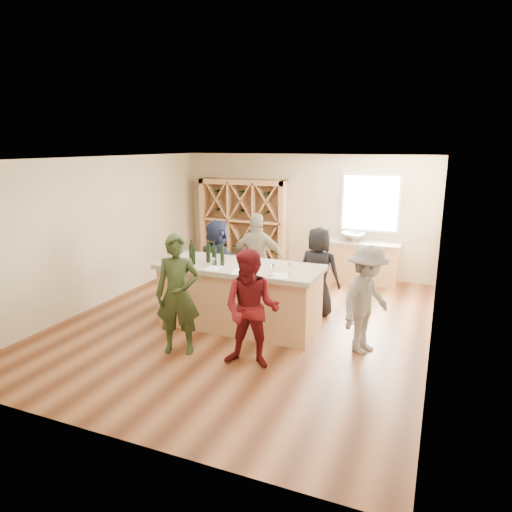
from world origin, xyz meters
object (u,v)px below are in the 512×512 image
at_px(person_far_mid, 257,261).
at_px(person_far_right, 318,271).
at_px(wine_bottle_a, 191,254).
at_px(person_near_left, 178,294).
at_px(person_near_right, 251,309).
at_px(wine_rack, 244,224).
at_px(sink, 353,237).
at_px(wine_bottle_b, 193,256).
at_px(wine_bottle_d, 214,256).
at_px(wine_bottle_e, 222,257).
at_px(wine_bottle_c, 208,253).
at_px(tasting_counter_base, 240,298).
at_px(person_far_left, 218,260).
at_px(person_server, 366,300).

distance_m(person_far_mid, person_far_right, 1.17).
bearing_deg(person_far_mid, wine_bottle_a, 47.44).
distance_m(person_near_left, person_near_right, 1.16).
xyz_separation_m(wine_rack, person_far_right, (2.54, -2.41, -0.30)).
height_order(sink, wine_bottle_b, wine_bottle_b).
distance_m(wine_bottle_b, wine_bottle_d, 0.36).
height_order(wine_bottle_b, wine_bottle_e, wine_bottle_b).
distance_m(wine_rack, wine_bottle_c, 3.64).
bearing_deg(tasting_counter_base, wine_bottle_d, -154.09).
bearing_deg(wine_bottle_c, wine_rack, 104.59).
xyz_separation_m(sink, wine_bottle_e, (-1.48, -3.53, 0.20)).
bearing_deg(person_near_left, person_far_right, 37.73).
distance_m(wine_rack, person_far_right, 3.51).
bearing_deg(wine_bottle_c, tasting_counter_base, 5.35).
bearing_deg(wine_rack, person_far_left, -77.97).
bearing_deg(tasting_counter_base, wine_bottle_b, -159.91).
relative_size(wine_bottle_a, wine_bottle_c, 1.03).
bearing_deg(wine_bottle_d, person_near_left, -92.75).
distance_m(wine_bottle_e, person_server, 2.40).
bearing_deg(wine_bottle_c, sink, 62.69).
bearing_deg(tasting_counter_base, wine_bottle_a, -167.22).
distance_m(person_near_right, person_far_left, 2.90).
bearing_deg(person_near_right, wine_bottle_a, 139.66).
bearing_deg(wine_bottle_c, person_far_left, 109.63).
height_order(wine_bottle_d, person_far_mid, person_far_mid).
xyz_separation_m(person_near_left, person_far_left, (-0.54, 2.35, -0.09)).
bearing_deg(person_far_right, person_server, 139.51).
xyz_separation_m(wine_bottle_d, person_near_right, (1.11, -1.06, -0.41)).
bearing_deg(wine_bottle_e, person_near_left, -98.83).
distance_m(wine_bottle_e, person_far_right, 1.83).
height_order(wine_bottle_c, person_far_mid, person_far_mid).
height_order(wine_bottle_c, person_server, person_server).
relative_size(wine_bottle_c, person_server, 0.19).
xyz_separation_m(wine_bottle_b, person_server, (2.84, 0.08, -0.41)).
bearing_deg(person_server, tasting_counter_base, 107.62).
bearing_deg(sink, person_far_left, -133.73).
relative_size(person_near_left, person_far_left, 1.11).
bearing_deg(person_near_left, person_far_left, 83.65).
bearing_deg(wine_bottle_a, wine_rack, 100.36).
distance_m(tasting_counter_base, wine_bottle_b, 1.05).
bearing_deg(sink, person_far_right, -93.96).
bearing_deg(wine_rack, tasting_counter_base, -67.04).
xyz_separation_m(person_near_left, person_near_right, (1.16, 0.00, -0.06)).
bearing_deg(wine_bottle_b, tasting_counter_base, 20.09).
distance_m(wine_bottle_b, person_near_right, 1.80).
relative_size(wine_bottle_a, person_far_mid, 0.18).
height_order(sink, person_far_mid, person_far_mid).
bearing_deg(wine_bottle_a, wine_bottle_e, 5.13).
bearing_deg(wine_bottle_b, sink, 61.99).
distance_m(wine_bottle_c, person_far_right, 2.01).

